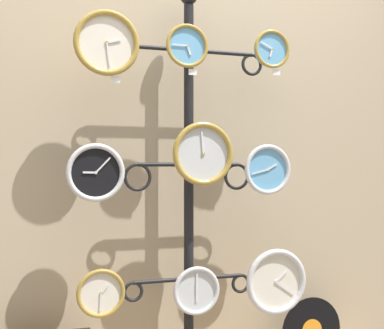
# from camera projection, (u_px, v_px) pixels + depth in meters

# --- Properties ---
(shop_wall) EXTENTS (4.40, 0.04, 2.80)m
(shop_wall) POSITION_uv_depth(u_px,v_px,m) (179.00, 105.00, 2.75)
(shop_wall) COLOR tan
(shop_wall) RESTS_ON ground_plane
(display_stand) EXTENTS (0.79, 0.42, 1.96)m
(display_stand) POSITION_uv_depth(u_px,v_px,m) (189.00, 243.00, 2.59)
(display_stand) COLOR black
(display_stand) RESTS_ON ground_plane
(clock_top_left) EXTENTS (0.30, 0.04, 0.30)m
(clock_top_left) POSITION_uv_depth(u_px,v_px,m) (107.00, 43.00, 2.39)
(clock_top_left) COLOR silver
(clock_top_center) EXTENTS (0.21, 0.04, 0.21)m
(clock_top_center) POSITION_uv_depth(u_px,v_px,m) (187.00, 46.00, 2.49)
(clock_top_center) COLOR #60A8DB
(clock_top_right) EXTENTS (0.19, 0.04, 0.19)m
(clock_top_right) POSITION_uv_depth(u_px,v_px,m) (271.00, 49.00, 2.63)
(clock_top_right) COLOR #60A8DB
(clock_middle_left) EXTENTS (0.26, 0.04, 0.26)m
(clock_middle_left) POSITION_uv_depth(u_px,v_px,m) (96.00, 173.00, 2.37)
(clock_middle_left) COLOR black
(clock_middle_center) EXTENTS (0.30, 0.04, 0.30)m
(clock_middle_center) POSITION_uv_depth(u_px,v_px,m) (203.00, 154.00, 2.49)
(clock_middle_center) COLOR silver
(clock_middle_right) EXTENTS (0.25, 0.04, 0.25)m
(clock_middle_right) POSITION_uv_depth(u_px,v_px,m) (267.00, 169.00, 2.63)
(clock_middle_right) COLOR #60A8DB
(clock_bottom_left) EXTENTS (0.22, 0.04, 0.22)m
(clock_bottom_left) POSITION_uv_depth(u_px,v_px,m) (101.00, 293.00, 2.35)
(clock_bottom_left) COLOR silver
(clock_bottom_center) EXTENTS (0.23, 0.04, 0.23)m
(clock_bottom_center) POSITION_uv_depth(u_px,v_px,m) (196.00, 290.00, 2.49)
(clock_bottom_center) COLOR silver
(clock_bottom_right) EXTENTS (0.32, 0.04, 0.32)m
(clock_bottom_right) POSITION_uv_depth(u_px,v_px,m) (276.00, 282.00, 2.62)
(clock_bottom_right) COLOR silver
(price_tag_upper) EXTENTS (0.04, 0.00, 0.03)m
(price_tag_upper) POSITION_uv_depth(u_px,v_px,m) (116.00, 80.00, 2.40)
(price_tag_upper) COLOR white
(price_tag_mid) EXTENTS (0.04, 0.00, 0.03)m
(price_tag_mid) POSITION_uv_depth(u_px,v_px,m) (193.00, 72.00, 2.50)
(price_tag_mid) COLOR white
(price_tag_lower) EXTENTS (0.04, 0.00, 0.03)m
(price_tag_lower) POSITION_uv_depth(u_px,v_px,m) (277.00, 72.00, 2.64)
(price_tag_lower) COLOR white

